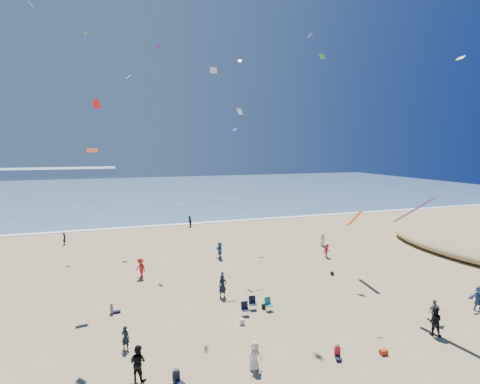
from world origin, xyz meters
name	(u,v)px	position (x,y,z in m)	size (l,w,h in m)	color
ocean	(135,191)	(0.00, 95.00, 0.03)	(220.00, 100.00, 0.06)	#476B84
surf_line	(153,226)	(0.00, 45.00, 0.04)	(220.00, 1.20, 0.08)	white
standing_flyers	(256,279)	(5.95, 15.30, 0.90)	(34.05, 40.14, 1.93)	black
seated_group	(271,376)	(1.90, 2.60, 0.42)	(13.55, 20.43, 0.84)	silver
chair_cluster	(256,306)	(4.25, 10.91, 0.50)	(2.66, 1.45, 1.00)	black
white_tote	(242,322)	(2.62, 9.32, 0.20)	(0.35, 0.20, 0.40)	silver
black_backpack	(264,306)	(5.03, 11.22, 0.19)	(0.30, 0.22, 0.38)	black
cooler	(384,352)	(9.41, 2.99, 0.15)	(0.45, 0.30, 0.30)	#AD3318
navy_bag	(332,273)	(14.23, 16.18, 0.17)	(0.28, 0.18, 0.34)	black
kites_aloft	(293,125)	(8.47, 13.59, 14.15)	(45.46, 45.95, 29.48)	red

